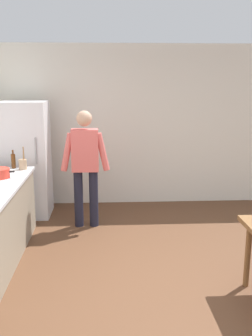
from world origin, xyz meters
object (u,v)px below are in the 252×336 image
refrigerator (26,160)px  person (85,161)px  utensil_jar (23,164)px  bottle_beer_brown (13,161)px

refrigerator → person: bearing=-30.2°
person → utensil_jar: person is taller
utensil_jar → bottle_beer_brown: utensil_jar is taller
refrigerator → utensil_jar: (0.09, -0.67, 0.08)m
refrigerator → person: 1.10m
refrigerator → bottle_beer_brown: 0.60m
refrigerator → utensil_jar: size_ratio=5.62×
refrigerator → bottle_beer_brown: (-0.05, -0.59, 0.11)m
utensil_jar → person: bearing=8.0°
bottle_beer_brown → person: bearing=2.2°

